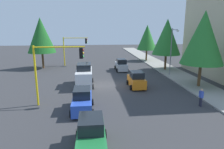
% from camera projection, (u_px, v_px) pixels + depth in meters
% --- Properties ---
extents(ground_plane, '(120.00, 120.00, 0.00)m').
position_uv_depth(ground_plane, '(111.00, 85.00, 25.35)').
color(ground_plane, '#353538').
extents(sidewalk_kerb, '(80.00, 4.00, 0.15)m').
position_uv_depth(sidewalk_kerb, '(175.00, 74.00, 31.24)').
color(sidewalk_kerb, gray).
rests_on(sidewalk_kerb, ground).
extents(lane_arrow_near, '(2.40, 1.10, 1.10)m').
position_uv_depth(lane_arrow_near, '(85.00, 132.00, 13.89)').
color(lane_arrow_near, silver).
rests_on(lane_arrow_near, ground).
extents(traffic_signal_near_right, '(0.36, 4.59, 5.56)m').
position_uv_depth(traffic_signal_near_right, '(56.00, 63.00, 18.06)').
color(traffic_signal_near_right, yellow).
rests_on(traffic_signal_near_right, ground).
extents(traffic_signal_far_right, '(0.36, 4.59, 5.34)m').
position_uv_depth(traffic_signal_far_right, '(74.00, 46.00, 37.45)').
color(traffic_signal_far_right, yellow).
rests_on(traffic_signal_far_right, ground).
extents(street_lamp_curbside, '(2.15, 0.28, 7.00)m').
position_uv_depth(street_lamp_curbside, '(172.00, 47.00, 28.78)').
color(street_lamp_curbside, slate).
rests_on(street_lamp_curbside, ground).
extents(tree_roadside_far, '(4.19, 4.19, 7.66)m').
position_uv_depth(tree_roadside_far, '(147.00, 37.00, 42.58)').
color(tree_roadside_far, brown).
rests_on(tree_roadside_far, ground).
extents(tree_roadside_mid, '(4.64, 4.64, 8.50)m').
position_uv_depth(tree_roadside_mid, '(167.00, 37.00, 32.83)').
color(tree_roadside_mid, brown).
rests_on(tree_roadside_mid, ground).
extents(tree_roadside_near, '(4.92, 4.92, 9.03)m').
position_uv_depth(tree_roadside_near, '(203.00, 38.00, 23.12)').
color(tree_roadside_near, brown).
rests_on(tree_roadside_near, ground).
extents(tree_opposite_side, '(4.79, 4.79, 8.78)m').
position_uv_depth(tree_opposite_side, '(41.00, 35.00, 34.52)').
color(tree_opposite_side, brown).
rests_on(tree_opposite_side, ground).
extents(delivery_van_white, '(4.80, 2.22, 2.77)m').
position_uv_depth(delivery_van_white, '(84.00, 76.00, 24.72)').
color(delivery_van_white, white).
rests_on(delivery_van_white, ground).
extents(car_blue, '(3.96, 1.96, 1.98)m').
position_uv_depth(car_blue, '(82.00, 101.00, 17.37)').
color(car_blue, blue).
rests_on(car_blue, ground).
extents(car_silver, '(4.09, 1.96, 1.98)m').
position_uv_depth(car_silver, '(121.00, 65.00, 33.75)').
color(car_silver, '#B2B5BA').
rests_on(car_silver, ground).
extents(car_orange, '(3.68, 1.95, 1.98)m').
position_uv_depth(car_orange, '(136.00, 80.00, 24.20)').
color(car_orange, orange).
rests_on(car_orange, ground).
extents(car_green, '(3.79, 1.96, 1.98)m').
position_uv_depth(car_green, '(91.00, 135.00, 11.80)').
color(car_green, '#1E7238').
rests_on(car_green, ground).
extents(pedestrian_crossing, '(0.40, 0.24, 1.70)m').
position_uv_depth(pedestrian_crossing, '(201.00, 97.00, 18.31)').
color(pedestrian_crossing, '#262638').
rests_on(pedestrian_crossing, ground).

